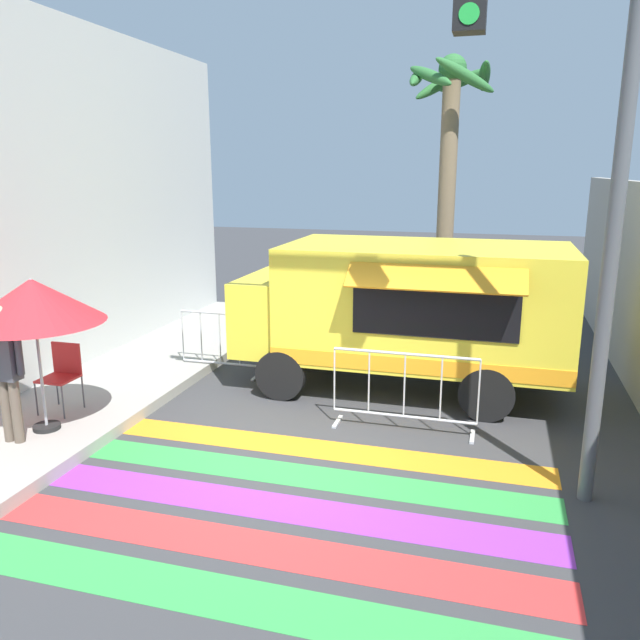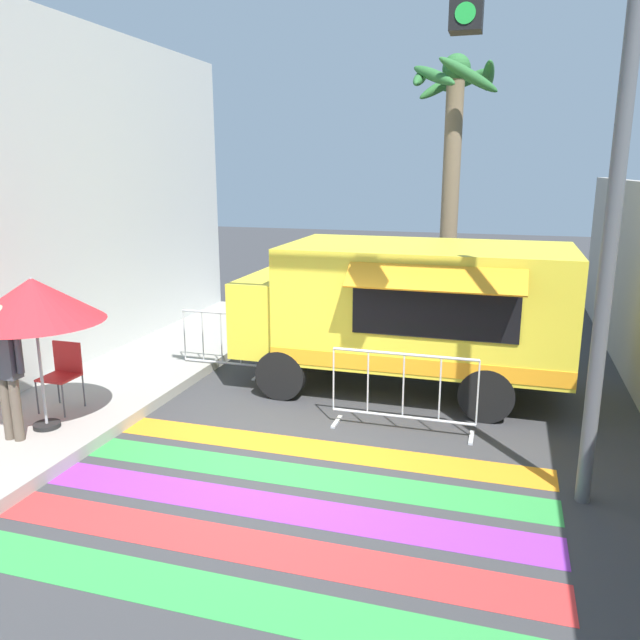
# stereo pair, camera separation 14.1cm
# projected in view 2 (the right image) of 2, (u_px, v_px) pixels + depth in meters

# --- Properties ---
(ground_plane) EXTENTS (60.00, 60.00, 0.00)m
(ground_plane) POSITION_uv_depth(u_px,v_px,m) (291.00, 462.00, 7.88)
(ground_plane) COLOR #38383A
(crosswalk_painted) EXTENTS (6.40, 3.60, 0.01)m
(crosswalk_painted) POSITION_uv_depth(u_px,v_px,m) (259.00, 504.00, 6.88)
(crosswalk_painted) COLOR green
(crosswalk_painted) RESTS_ON ground_plane
(food_truck) EXTENTS (5.31, 2.84, 2.42)m
(food_truck) POSITION_uv_depth(u_px,v_px,m) (401.00, 305.00, 10.27)
(food_truck) COLOR yellow
(food_truck) RESTS_ON ground_plane
(traffic_signal_pole) EXTENTS (4.57, 0.29, 6.29)m
(traffic_signal_pole) POSITION_uv_depth(u_px,v_px,m) (529.00, 98.00, 6.20)
(traffic_signal_pole) COLOR #515456
(traffic_signal_pole) RESTS_ON ground_plane
(patio_umbrella) EXTENTS (1.80, 1.80, 2.07)m
(patio_umbrella) POSITION_uv_depth(u_px,v_px,m) (33.00, 300.00, 8.11)
(patio_umbrella) COLOR black
(patio_umbrella) RESTS_ON sidewalk_left
(folding_chair) EXTENTS (0.47, 0.47, 0.98)m
(folding_chair) POSITION_uv_depth(u_px,v_px,m) (63.00, 369.00, 9.10)
(folding_chair) COLOR #4C4C51
(folding_chair) RESTS_ON sidewalk_left
(vendor_person) EXTENTS (0.53, 0.24, 1.80)m
(vendor_person) POSITION_uv_depth(u_px,v_px,m) (6.00, 364.00, 7.91)
(vendor_person) COLOR brown
(vendor_person) RESTS_ON sidewalk_left
(barricade_front) EXTENTS (2.04, 0.44, 1.15)m
(barricade_front) POSITION_uv_depth(u_px,v_px,m) (403.00, 392.00, 8.70)
(barricade_front) COLOR #B7BABF
(barricade_front) RESTS_ON ground_plane
(barricade_side) EXTENTS (1.50, 0.44, 1.15)m
(barricade_side) POSITION_uv_depth(u_px,v_px,m) (222.00, 344.00, 11.16)
(barricade_side) COLOR #B7BABF
(barricade_side) RESTS_ON ground_plane
(palm_tree) EXTENTS (1.98, 2.02, 6.00)m
(palm_tree) POSITION_uv_depth(u_px,v_px,m) (452.00, 149.00, 13.70)
(palm_tree) COLOR #7A664C
(palm_tree) RESTS_ON ground_plane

